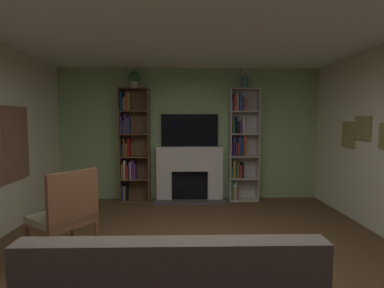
% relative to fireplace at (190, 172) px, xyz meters
% --- Properties ---
extents(ground_plane, '(7.70, 7.70, 0.00)m').
position_rel_fireplace_xyz_m(ground_plane, '(0.00, -3.09, -0.59)').
color(ground_plane, brown).
extents(wall_back_accent, '(5.49, 0.06, 2.71)m').
position_rel_fireplace_xyz_m(wall_back_accent, '(0.00, 0.15, 0.77)').
color(wall_back_accent, '#97B97C').
rests_on(wall_back_accent, ground_plane).
extents(ceiling, '(5.49, 6.54, 0.06)m').
position_rel_fireplace_xyz_m(ceiling, '(0.00, -3.09, 2.16)').
color(ceiling, white).
rests_on(ceiling, wall_back_accent).
extents(fireplace, '(1.45, 0.53, 1.11)m').
position_rel_fireplace_xyz_m(fireplace, '(0.00, 0.00, 0.00)').
color(fireplace, white).
rests_on(fireplace, ground_plane).
extents(tv, '(1.17, 0.06, 0.66)m').
position_rel_fireplace_xyz_m(tv, '(0.00, 0.09, 0.86)').
color(tv, black).
rests_on(tv, fireplace).
extents(bookshelf_left, '(0.59, 0.33, 2.28)m').
position_rel_fireplace_xyz_m(bookshelf_left, '(-1.18, -0.01, 0.55)').
color(bookshelf_left, brown).
rests_on(bookshelf_left, ground_plane).
extents(bookshelf_right, '(0.59, 0.31, 2.28)m').
position_rel_fireplace_xyz_m(bookshelf_right, '(1.04, 0.00, 0.57)').
color(bookshelf_right, beige).
rests_on(bookshelf_right, ground_plane).
extents(potted_plant, '(0.23, 0.23, 0.34)m').
position_rel_fireplace_xyz_m(potted_plant, '(-1.11, -0.03, 1.89)').
color(potted_plant, beige).
rests_on(potted_plant, bookshelf_left).
extents(vase_with_flowers, '(0.14, 0.14, 0.38)m').
position_rel_fireplace_xyz_m(vase_with_flowers, '(1.11, -0.03, 1.82)').
color(vase_with_flowers, teal).
rests_on(vase_with_flowers, bookshelf_right).
extents(armchair, '(0.83, 0.84, 1.07)m').
position_rel_fireplace_xyz_m(armchair, '(-1.52, -2.56, -0.04)').
color(armchair, brown).
rests_on(armchair, ground_plane).
extents(coffee_table, '(1.00, 0.54, 0.38)m').
position_rel_fireplace_xyz_m(coffee_table, '(-0.18, -3.65, -0.25)').
color(coffee_table, brown).
rests_on(coffee_table, ground_plane).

